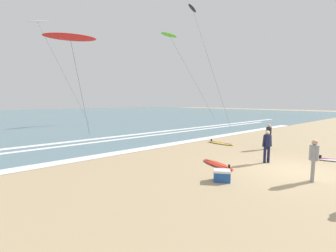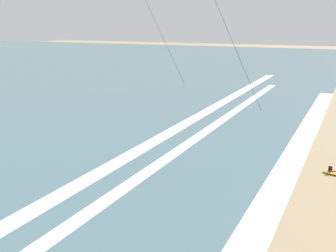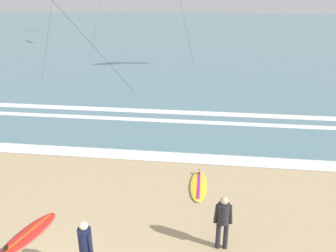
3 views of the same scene
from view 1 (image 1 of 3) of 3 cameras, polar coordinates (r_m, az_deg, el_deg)
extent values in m
plane|color=tan|center=(11.45, 28.41, -9.80)|extent=(160.00, 160.00, 0.00)
cube|color=slate|center=(57.35, -30.57, 2.32)|extent=(140.00, 90.00, 0.01)
cube|color=white|center=(15.81, -0.07, -4.72)|extent=(39.22, 0.91, 0.01)
cube|color=white|center=(19.25, -7.97, -2.82)|extent=(43.44, 0.51, 0.01)
cube|color=white|center=(21.50, -5.70, -1.85)|extent=(52.02, 0.69, 0.01)
cylinder|color=#232328|center=(15.79, 24.06, -3.82)|extent=(0.13, 0.13, 0.82)
cylinder|color=#232328|center=(15.61, 23.77, -3.92)|extent=(0.13, 0.13, 0.82)
cylinder|color=#232328|center=(15.60, 24.03, -1.33)|extent=(0.32, 0.32, 0.58)
cylinder|color=#232328|center=(15.77, 24.29, -1.36)|extent=(0.14, 0.09, 0.56)
cylinder|color=#232328|center=(15.43, 23.75, -1.49)|extent=(0.14, 0.09, 0.56)
sphere|color=#DBB28E|center=(15.55, 24.09, 0.07)|extent=(0.21, 0.21, 0.21)
cylinder|color=#141938|center=(12.17, 23.16, -6.63)|extent=(0.13, 0.13, 0.82)
cylinder|color=#141938|center=(12.28, 23.96, -6.56)|extent=(0.13, 0.13, 0.82)
cylinder|color=#141938|center=(12.10, 23.71, -3.35)|extent=(0.32, 0.32, 0.58)
cylinder|color=#141938|center=(12.00, 22.95, -3.52)|extent=(0.16, 0.15, 0.56)
cylinder|color=#141938|center=(12.20, 24.44, -3.43)|extent=(0.16, 0.15, 0.56)
sphere|color=#DBB28E|center=(12.04, 23.79, -1.55)|extent=(0.21, 0.21, 0.21)
cylinder|color=gray|center=(10.35, 32.64, -9.34)|extent=(0.13, 0.13, 0.82)
cylinder|color=gray|center=(10.15, 32.61, -9.62)|extent=(0.13, 0.13, 0.82)
cylinder|color=gray|center=(10.10, 32.86, -5.64)|extent=(0.32, 0.32, 0.58)
cylinder|color=gray|center=(10.28, 32.87, -5.58)|extent=(0.15, 0.12, 0.56)
cylinder|color=gray|center=(9.92, 32.83, -5.98)|extent=(0.15, 0.12, 0.56)
sphere|color=tan|center=(10.03, 32.99, -3.48)|extent=(0.21, 0.21, 0.21)
cube|color=black|center=(14.21, 33.95, -6.40)|extent=(0.08, 0.11, 0.16)
ellipsoid|color=red|center=(11.10, 12.35, -9.43)|extent=(1.14, 2.18, 0.09)
cube|color=#D84C19|center=(11.09, 12.35, -9.18)|extent=(0.58, 1.75, 0.01)
cube|color=black|center=(10.46, 15.15, -9.76)|extent=(0.05, 0.12, 0.16)
ellipsoid|color=yellow|center=(16.65, 13.12, -4.22)|extent=(0.65, 2.11, 0.09)
cube|color=#BF198C|center=(16.64, 13.13, -4.06)|extent=(0.14, 1.79, 0.01)
cube|color=black|center=(17.09, 10.87, -3.48)|extent=(0.02, 0.12, 0.16)
ellipsoid|color=white|center=(39.30, -30.10, 21.84)|extent=(2.81, 2.81, 0.43)
cylinder|color=#333333|center=(35.14, -24.96, 12.26)|extent=(4.19, 6.82, 14.15)
ellipsoid|color=red|center=(16.68, -23.44, 19.83)|extent=(3.25, 1.93, 0.43)
cylinder|color=#333333|center=(19.49, -20.91, 7.35)|extent=(3.37, 5.86, 7.09)
ellipsoid|color=#70C628|center=(35.35, 0.29, 21.93)|extent=(3.25, 1.02, 0.43)
cylinder|color=#333333|center=(35.83, 6.48, 11.42)|extent=(7.64, 2.85, 12.61)
ellipsoid|color=black|center=(36.87, 6.14, 27.36)|extent=(3.20, 2.16, 0.43)
cylinder|color=#333333|center=(30.82, 10.34, 15.73)|extent=(2.88, 8.86, 16.35)
cube|color=#1E4C9E|center=(9.01, 13.38, -12.26)|extent=(0.72, 0.74, 0.36)
cube|color=silver|center=(8.94, 13.42, -10.92)|extent=(0.74, 0.76, 0.08)
camera|label=2|loc=(10.06, -45.69, 15.39)|focal=43.59mm
camera|label=3|loc=(14.11, 55.83, 18.20)|focal=37.45mm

